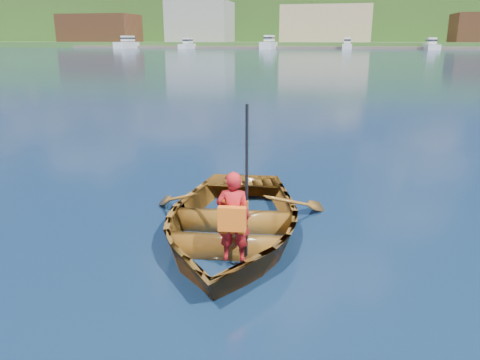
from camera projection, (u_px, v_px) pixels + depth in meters
name	position (u px, v px, depth m)	size (l,w,h in m)	color
ground	(185.00, 220.00, 7.47)	(600.00, 600.00, 0.00)	#0F2A44
rowboat	(230.00, 220.00, 6.72)	(3.35, 4.38, 0.85)	#68400B
child_paddler	(233.00, 216.00, 5.73)	(0.45, 0.37, 1.94)	red
shoreline	(343.00, 24.00, 225.88)	(400.00, 140.00, 22.00)	#415924
dock	(300.00, 48.00, 148.28)	(160.05, 8.60, 0.80)	brown
waterfront_buildings	(318.00, 25.00, 161.20)	(202.00, 16.00, 14.00)	brown
marina_yachts	(330.00, 45.00, 141.67)	(143.60, 13.27, 4.41)	silver
hillside_trees	(367.00, 8.00, 217.57)	(291.80, 86.38, 24.81)	#382314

